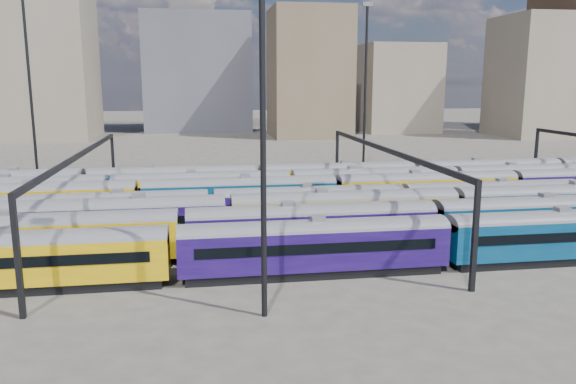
{
  "coord_description": "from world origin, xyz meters",
  "views": [
    {
      "loc": [
        -8.71,
        -55.19,
        14.52
      ],
      "look_at": [
        0.46,
        3.1,
        3.0
      ],
      "focal_mm": 35.0,
      "sensor_mm": 36.0,
      "label": 1
    }
  ],
  "objects": [
    {
      "name": "gantry_1",
      "position": [
        -20.0,
        0.0,
        6.79
      ],
      "size": [
        0.35,
        40.35,
        8.03
      ],
      "color": "black",
      "rests_on": "ground"
    },
    {
      "name": "rake_2",
      "position": [
        4.61,
        -5.0,
        2.83
      ],
      "size": [
        153.19,
        3.2,
        5.4
      ],
      "color": "black",
      "rests_on": "ground"
    },
    {
      "name": "rake_6",
      "position": [
        -1.65,
        15.0,
        2.69
      ],
      "size": [
        124.64,
        3.04,
        5.12
      ],
      "color": "black",
      "rests_on": "ground"
    },
    {
      "name": "rake_5",
      "position": [
        12.27,
        10.0,
        2.69
      ],
      "size": [
        103.89,
        3.04,
        5.13
      ],
      "color": "black",
      "rests_on": "ground"
    },
    {
      "name": "rake_4",
      "position": [
        -4.53,
        5.0,
        2.76
      ],
      "size": [
        149.55,
        3.12,
        5.26
      ],
      "color": "black",
      "rests_on": "ground"
    },
    {
      "name": "gantry_2",
      "position": [
        10.0,
        0.0,
        6.79
      ],
      "size": [
        0.35,
        40.35,
        8.03
      ],
      "color": "black",
      "rests_on": "ground"
    },
    {
      "name": "mast_1",
      "position": [
        -30.0,
        22.0,
        13.97
      ],
      "size": [
        1.4,
        0.5,
        25.6
      ],
      "color": "black",
      "rests_on": "ground"
    },
    {
      "name": "rake_3",
      "position": [
        -17.78,
        0.0,
        2.57
      ],
      "size": [
        99.25,
        2.91,
        4.89
      ],
      "color": "black",
      "rests_on": "ground"
    },
    {
      "name": "rake_0",
      "position": [
        -0.35,
        -15.0,
        2.72
      ],
      "size": [
        147.04,
        3.07,
        5.17
      ],
      "color": "black",
      "rests_on": "ground"
    },
    {
      "name": "ground",
      "position": [
        0.0,
        0.0,
        0.0
      ],
      "size": [
        500.0,
        500.0,
        0.0
      ],
      "primitive_type": "plane",
      "color": "#413D37",
      "rests_on": "ground"
    },
    {
      "name": "rake_1",
      "position": [
        0.45,
        -10.0,
        2.79
      ],
      "size": [
        150.94,
        3.15,
        5.31
      ],
      "color": "black",
      "rests_on": "ground"
    },
    {
      "name": "mast_2",
      "position": [
        -5.0,
        -22.0,
        13.97
      ],
      "size": [
        1.4,
        0.5,
        25.6
      ],
      "color": "black",
      "rests_on": "ground"
    },
    {
      "name": "mast_3",
      "position": [
        15.0,
        24.0,
        13.97
      ],
      "size": [
        1.4,
        0.5,
        25.6
      ],
      "color": "black",
      "rests_on": "ground"
    },
    {
      "name": "skyline",
      "position": [
        104.75,
        105.73,
        20.83
      ],
      "size": [
        399.22,
        60.48,
        50.03
      ],
      "color": "#665B4C",
      "rests_on": "ground"
    }
  ]
}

